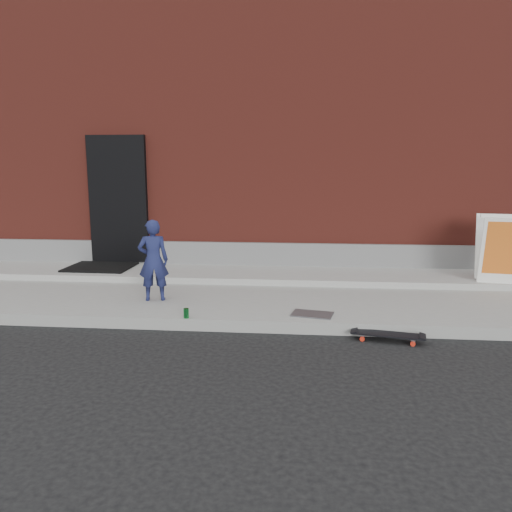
# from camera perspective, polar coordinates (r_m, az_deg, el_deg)

# --- Properties ---
(ground) EXTENTS (80.00, 80.00, 0.00)m
(ground) POSITION_cam_1_polar(r_m,az_deg,el_deg) (6.10, -1.45, -8.76)
(ground) COLOR black
(ground) RESTS_ON ground
(sidewalk) EXTENTS (20.00, 3.00, 0.15)m
(sidewalk) POSITION_cam_1_polar(r_m,az_deg,el_deg) (7.51, -0.09, -4.51)
(sidewalk) COLOR gray
(sidewalk) RESTS_ON ground
(apron) EXTENTS (20.00, 1.20, 0.10)m
(apron) POSITION_cam_1_polar(r_m,az_deg,el_deg) (8.35, 0.49, -2.12)
(apron) COLOR gray
(apron) RESTS_ON sidewalk
(building) EXTENTS (20.00, 8.10, 5.00)m
(building) POSITION_cam_1_polar(r_m,az_deg,el_deg) (12.75, 2.30, 12.52)
(building) COLOR maroon
(building) RESTS_ON ground
(child) EXTENTS (0.46, 0.36, 1.13)m
(child) POSITION_cam_1_polar(r_m,az_deg,el_deg) (6.99, -11.66, -0.48)
(child) COLOR #1A204A
(child) RESTS_ON sidewalk
(skateboard) EXTENTS (0.83, 0.36, 0.09)m
(skateboard) POSITION_cam_1_polar(r_m,az_deg,el_deg) (6.00, 14.82, -8.71)
(skateboard) COLOR red
(skateboard) RESTS_ON ground
(pizza_sign) EXTENTS (0.73, 0.82, 1.03)m
(pizza_sign) POSITION_cam_1_polar(r_m,az_deg,el_deg) (8.35, 26.14, 0.77)
(pizza_sign) COLOR white
(pizza_sign) RESTS_ON apron
(soda_can) EXTENTS (0.08, 0.08, 0.12)m
(soda_can) POSITION_cam_1_polar(r_m,az_deg,el_deg) (6.21, -7.98, -6.49)
(soda_can) COLOR #1A8535
(soda_can) RESTS_ON sidewalk
(doormat) EXTENTS (1.10, 0.89, 0.03)m
(doormat) POSITION_cam_1_polar(r_m,az_deg,el_deg) (9.04, -17.37, -1.21)
(doormat) COLOR black
(doormat) RESTS_ON apron
(utility_plate) EXTENTS (0.56, 0.42, 0.02)m
(utility_plate) POSITION_cam_1_polar(r_m,az_deg,el_deg) (6.33, 6.45, -6.62)
(utility_plate) COLOR #56575B
(utility_plate) RESTS_ON sidewalk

